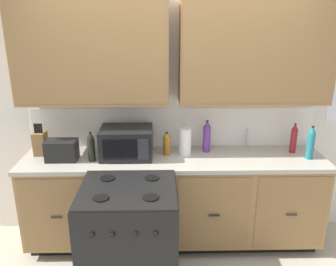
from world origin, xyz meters
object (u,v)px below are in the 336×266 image
at_px(microwave, 127,142).
at_px(bottle_teal, 311,143).
at_px(bottle_violet, 207,136).
at_px(bottle_dark, 91,147).
at_px(stove_range, 130,240).
at_px(paper_towel_roll, 185,141).
at_px(bottle_red, 294,138).
at_px(toaster, 62,150).
at_px(knife_block, 40,143).
at_px(bottle_amber, 167,144).

bearing_deg(microwave, bottle_teal, -2.89).
bearing_deg(bottle_violet, bottle_dark, -169.01).
xyz_separation_m(stove_range, bottle_teal, (1.64, 0.57, 0.62)).
height_order(paper_towel_roll, bottle_red, bottle_red).
relative_size(toaster, bottle_red, 0.95).
xyz_separation_m(knife_block, bottle_dark, (0.52, -0.17, 0.02)).
xyz_separation_m(bottle_violet, bottle_dark, (-1.08, -0.21, -0.02)).
xyz_separation_m(microwave, paper_towel_roll, (0.55, 0.04, -0.01)).
distance_m(bottle_red, bottle_dark, 1.92).
bearing_deg(bottle_red, toaster, -176.25).
distance_m(microwave, paper_towel_roll, 0.55).
relative_size(bottle_violet, bottle_dark, 1.13).
relative_size(bottle_red, bottle_amber, 1.28).
relative_size(paper_towel_roll, bottle_dark, 0.93).
bearing_deg(bottle_amber, bottle_red, 1.84).
relative_size(toaster, bottle_dark, 1.01).
bearing_deg(stove_range, bottle_dark, 123.76).
bearing_deg(bottle_teal, stove_range, -160.80).
bearing_deg(microwave, stove_range, -84.46).
relative_size(bottle_amber, bottle_dark, 0.83).
bearing_deg(bottle_teal, microwave, 177.11).
bearing_deg(knife_block, bottle_dark, -17.94).
bearing_deg(bottle_red, bottle_amber, -178.16).
bearing_deg(bottle_violet, toaster, -172.15).
height_order(toaster, bottle_teal, bottle_teal).
relative_size(stove_range, bottle_amber, 4.13).
xyz_separation_m(bottle_red, bottle_teal, (0.10, -0.16, 0.01)).
bearing_deg(bottle_amber, toaster, -173.84).
bearing_deg(bottle_red, stove_range, -154.66).
height_order(microwave, bottle_violet, bottle_violet).
distance_m(stove_range, microwave, 0.89).
bearing_deg(bottle_teal, knife_block, 176.39).
bearing_deg(microwave, knife_block, 174.92).
bearing_deg(paper_towel_roll, microwave, -175.54).
bearing_deg(knife_block, bottle_red, -0.02).
relative_size(microwave, bottle_dark, 1.72).
xyz_separation_m(stove_range, knife_block, (-0.89, 0.73, 0.58)).
bearing_deg(bottle_amber, microwave, -174.93).
height_order(paper_towel_roll, bottle_dark, bottle_dark).
bearing_deg(stove_range, bottle_amber, 65.55).
bearing_deg(knife_block, stove_range, -39.28).
xyz_separation_m(microwave, knife_block, (-0.83, 0.07, -0.02)).
height_order(bottle_red, bottle_dark, bottle_red).
xyz_separation_m(bottle_violet, bottle_amber, (-0.39, -0.08, -0.04)).
bearing_deg(toaster, bottle_violet, 7.85).
relative_size(toaster, knife_block, 0.90).
distance_m(stove_range, bottle_dark, 0.90).
bearing_deg(bottle_teal, bottle_violet, 167.80).
relative_size(paper_towel_roll, bottle_teal, 0.82).
height_order(toaster, bottle_violet, bottle_violet).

